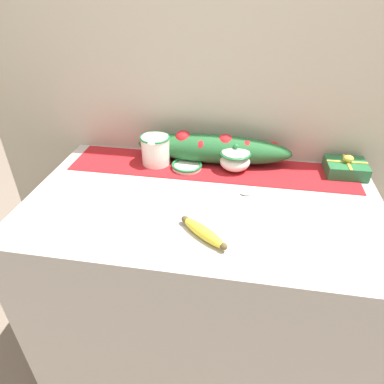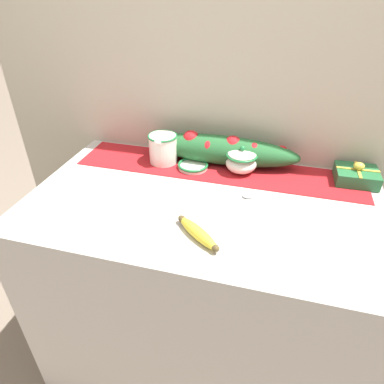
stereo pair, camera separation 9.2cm
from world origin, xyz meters
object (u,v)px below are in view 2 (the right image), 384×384
object	(u,v)px
cream_pitcher	(163,148)
gift_box	(356,175)
small_dish	(193,166)
banana	(198,233)
spoon	(244,196)
sugar_bowl	(241,161)

from	to	relation	value
cream_pitcher	gift_box	world-z (taller)	cream_pitcher
small_dish	banana	distance (m)	0.42
cream_pitcher	spoon	world-z (taller)	cream_pitcher
small_dish	spoon	xyz separation A→B (m)	(0.22, -0.15, -0.01)
small_dish	banana	world-z (taller)	banana
cream_pitcher	gift_box	distance (m)	0.74
cream_pitcher	gift_box	size ratio (longest dim) A/B	0.91
sugar_bowl	small_dish	size ratio (longest dim) A/B	1.00
cream_pitcher	small_dish	bearing A→B (deg)	-9.83
cream_pitcher	sugar_bowl	distance (m)	0.32
banana	gift_box	xyz separation A→B (m)	(0.49, 0.46, 0.01)
sugar_bowl	banana	bearing A→B (deg)	-98.75
banana	cream_pitcher	bearing A→B (deg)	120.80
small_dish	gift_box	bearing A→B (deg)	5.61
cream_pitcher	sugar_bowl	world-z (taller)	cream_pitcher
banana	gift_box	size ratio (longest dim) A/B	1.07
sugar_bowl	small_dish	bearing A→B (deg)	-173.47
gift_box	cream_pitcher	bearing A→B (deg)	-177.12
sugar_bowl	cream_pitcher	bearing A→B (deg)	179.78
cream_pitcher	gift_box	xyz separation A→B (m)	(0.74, 0.04, -0.04)
sugar_bowl	banana	distance (m)	0.43
banana	spoon	size ratio (longest dim) A/B	0.98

